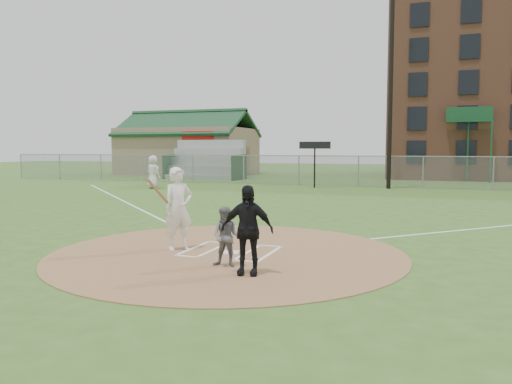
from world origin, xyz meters
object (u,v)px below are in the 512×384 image
(catcher, at_px, (226,237))
(ondeck_player, at_px, (153,172))
(home_plate, at_px, (230,253))
(umpire, at_px, (247,230))
(batter_at_plate, at_px, (178,209))

(catcher, xyz_separation_m, ondeck_player, (-12.33, 17.52, 0.38))
(home_plate, bearing_deg, umpire, -57.90)
(home_plate, xyz_separation_m, umpire, (1.08, -1.73, 0.87))
(umpire, bearing_deg, catcher, 133.93)
(umpire, bearing_deg, ondeck_player, 116.10)
(catcher, bearing_deg, home_plate, 106.42)
(ondeck_player, bearing_deg, batter_at_plate, 141.43)
(home_plate, distance_m, umpire, 2.21)
(batter_at_plate, bearing_deg, ondeck_player, 122.91)
(ondeck_player, relative_size, batter_at_plate, 1.02)
(umpire, height_order, batter_at_plate, batter_at_plate)
(umpire, relative_size, ondeck_player, 0.86)
(umpire, bearing_deg, home_plate, 112.42)
(home_plate, relative_size, umpire, 0.24)
(catcher, bearing_deg, batter_at_plate, 142.54)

